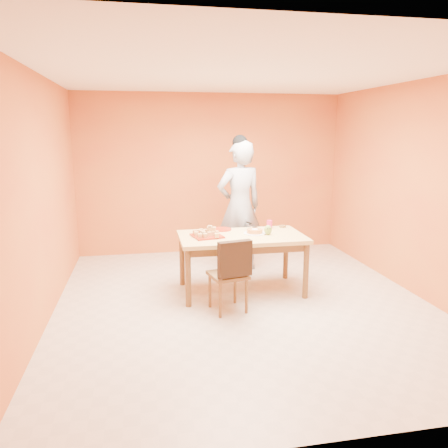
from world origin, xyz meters
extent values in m
plane|color=beige|center=(0.00, 0.00, 0.00)|extent=(5.00, 5.00, 0.00)
plane|color=white|center=(0.00, 0.00, 2.70)|extent=(5.00, 5.00, 0.00)
plane|color=orange|center=(0.00, 2.50, 1.35)|extent=(4.50, 0.00, 4.50)
plane|color=orange|center=(-2.25, 0.00, 1.35)|extent=(0.00, 5.00, 5.00)
plane|color=orange|center=(2.25, 0.00, 1.35)|extent=(0.00, 5.00, 5.00)
cube|color=#D6B970|center=(0.07, 0.42, 0.73)|extent=(1.60, 0.90, 0.05)
cube|color=brown|center=(0.07, 0.42, 0.66)|extent=(1.48, 0.78, 0.10)
cylinder|color=brown|center=(-0.67, 0.03, 0.35)|extent=(0.07, 0.07, 0.71)
cylinder|color=brown|center=(-0.67, 0.81, 0.35)|extent=(0.07, 0.07, 0.71)
cylinder|color=brown|center=(0.81, 0.03, 0.35)|extent=(0.07, 0.07, 0.71)
cylinder|color=brown|center=(0.81, 0.81, 0.35)|extent=(0.07, 0.07, 0.71)
imported|color=#979699|center=(0.24, 1.33, 0.97)|extent=(0.79, 0.61, 1.94)
cube|color=maroon|center=(-0.39, 0.41, 0.77)|extent=(0.42, 0.42, 0.02)
cylinder|color=maroon|center=(-0.13, 0.77, 0.77)|extent=(0.27, 0.27, 0.02)
cylinder|color=white|center=(0.25, 0.46, 0.77)|extent=(0.32, 0.32, 0.01)
cylinder|color=orange|center=(0.25, 0.46, 0.79)|extent=(0.23, 0.23, 0.05)
cube|color=silver|center=(0.26, 0.64, 0.82)|extent=(0.10, 0.24, 0.01)
ellipsoid|color=olive|center=(0.40, 0.37, 0.82)|extent=(0.10, 0.09, 0.13)
cylinder|color=#C01C51|center=(0.54, 0.75, 0.82)|extent=(0.10, 0.10, 0.11)
cylinder|color=#371F0F|center=(0.73, 0.77, 0.77)|extent=(0.11, 0.11, 0.03)
camera|label=1|loc=(-1.18, -4.91, 2.07)|focal=35.00mm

